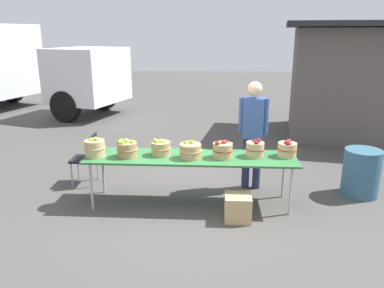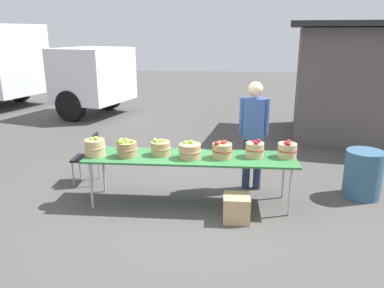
# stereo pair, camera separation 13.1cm
# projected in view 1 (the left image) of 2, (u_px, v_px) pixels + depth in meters

# --- Properties ---
(ground_plane) EXTENTS (40.00, 40.00, 0.00)m
(ground_plane) POSITION_uv_depth(u_px,v_px,m) (191.00, 203.00, 5.80)
(ground_plane) COLOR #474442
(market_table) EXTENTS (3.10, 0.76, 0.75)m
(market_table) POSITION_uv_depth(u_px,v_px,m) (191.00, 158.00, 5.59)
(market_table) COLOR #2D6B38
(market_table) RESTS_ON ground
(apple_basket_green_0) EXTENTS (0.31, 0.31, 0.29)m
(apple_basket_green_0) POSITION_uv_depth(u_px,v_px,m) (95.00, 148.00, 5.55)
(apple_basket_green_0) COLOR tan
(apple_basket_green_0) RESTS_ON market_table
(apple_basket_green_1) EXTENTS (0.31, 0.31, 0.27)m
(apple_basket_green_1) POSITION_uv_depth(u_px,v_px,m) (127.00, 149.00, 5.53)
(apple_basket_green_1) COLOR #A87F51
(apple_basket_green_1) RESTS_ON market_table
(apple_basket_green_2) EXTENTS (0.30, 0.30, 0.25)m
(apple_basket_green_2) POSITION_uv_depth(u_px,v_px,m) (161.00, 148.00, 5.61)
(apple_basket_green_2) COLOR tan
(apple_basket_green_2) RESTS_ON market_table
(apple_basket_green_3) EXTENTS (0.33, 0.33, 0.26)m
(apple_basket_green_3) POSITION_uv_depth(u_px,v_px,m) (190.00, 150.00, 5.48)
(apple_basket_green_3) COLOR tan
(apple_basket_green_3) RESTS_ON market_table
(apple_basket_red_0) EXTENTS (0.30, 0.30, 0.27)m
(apple_basket_red_0) POSITION_uv_depth(u_px,v_px,m) (223.00, 150.00, 5.49)
(apple_basket_red_0) COLOR tan
(apple_basket_red_0) RESTS_ON market_table
(apple_basket_red_1) EXTENTS (0.28, 0.28, 0.27)m
(apple_basket_red_1) POSITION_uv_depth(u_px,v_px,m) (255.00, 148.00, 5.55)
(apple_basket_red_1) COLOR tan
(apple_basket_red_1) RESTS_ON market_table
(apple_basket_red_2) EXTENTS (0.29, 0.29, 0.26)m
(apple_basket_red_2) POSITION_uv_depth(u_px,v_px,m) (287.00, 149.00, 5.54)
(apple_basket_red_2) COLOR tan
(apple_basket_red_2) RESTS_ON market_table
(vendor_adult) EXTENTS (0.47, 0.28, 1.78)m
(vendor_adult) POSITION_uv_depth(u_px,v_px,m) (253.00, 127.00, 6.07)
(vendor_adult) COLOR #262D4C
(vendor_adult) RESTS_ON ground
(food_kiosk) EXTENTS (3.93, 3.44, 2.74)m
(food_kiosk) POSITION_uv_depth(u_px,v_px,m) (357.00, 80.00, 9.22)
(food_kiosk) COLOR #59514C
(food_kiosk) RESTS_ON ground
(folding_chair) EXTENTS (0.41, 0.41, 0.86)m
(folding_chair) POSITION_uv_depth(u_px,v_px,m) (88.00, 155.00, 6.40)
(folding_chair) COLOR black
(folding_chair) RESTS_ON ground
(trash_barrel) EXTENTS (0.57, 0.57, 0.75)m
(trash_barrel) POSITION_uv_depth(u_px,v_px,m) (361.00, 173.00, 5.98)
(trash_barrel) COLOR #335972
(trash_barrel) RESTS_ON ground
(produce_crate) EXTENTS (0.36, 0.36, 0.36)m
(produce_crate) POSITION_uv_depth(u_px,v_px,m) (238.00, 207.00, 5.23)
(produce_crate) COLOR tan
(produce_crate) RESTS_ON ground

